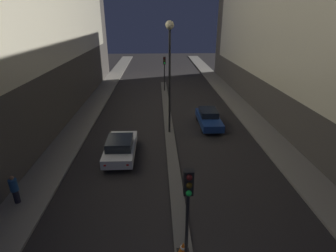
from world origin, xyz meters
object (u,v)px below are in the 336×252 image
at_px(car_left_lane, 121,147).
at_px(pedestrian_on_left_sidewalk, 14,189).
at_px(car_right_lane, 209,118).
at_px(traffic_light_mid, 164,66).
at_px(traffic_light_near, 188,199).
at_px(street_lamp, 170,54).
at_px(traffic_cone_far, 183,248).

bearing_deg(car_left_lane, pedestrian_on_left_sidewalk, -134.90).
bearing_deg(car_right_lane, traffic_light_mid, 106.80).
bearing_deg(traffic_light_near, car_right_lane, 76.02).
xyz_separation_m(traffic_light_near, traffic_light_mid, (0.00, 25.55, 0.00)).
bearing_deg(street_lamp, traffic_light_mid, 90.00).
bearing_deg(traffic_light_near, pedestrian_on_left_sidewalk, 153.48).
bearing_deg(street_lamp, traffic_cone_far, -90.21).
distance_m(traffic_light_mid, car_left_lane, 17.34).
xyz_separation_m(traffic_light_mid, traffic_cone_far, (-0.04, -24.97, -2.83)).
height_order(traffic_light_near, street_lamp, street_lamp).
relative_size(traffic_cone_far, car_left_lane, 0.13).
bearing_deg(street_lamp, traffic_light_near, -90.00).
distance_m(traffic_light_near, street_lamp, 12.89).
height_order(traffic_cone_far, pedestrian_on_left_sidewalk, pedestrian_on_left_sidewalk).
xyz_separation_m(car_left_lane, car_right_lane, (6.97, 5.25, -0.03)).
xyz_separation_m(traffic_light_near, pedestrian_on_left_sidewalk, (-8.15, 4.07, -2.30)).
height_order(street_lamp, car_left_lane, street_lamp).
relative_size(car_left_lane, pedestrian_on_left_sidewalk, 2.89).
bearing_deg(traffic_cone_far, traffic_light_mid, 89.90).
bearing_deg(pedestrian_on_left_sidewalk, traffic_light_near, -26.52).
xyz_separation_m(traffic_cone_far, car_left_lane, (-3.44, 8.18, 0.33)).
xyz_separation_m(car_left_lane, pedestrian_on_left_sidewalk, (-4.67, -4.68, 0.20)).
bearing_deg(pedestrian_on_left_sidewalk, traffic_light_mid, 69.22).
xyz_separation_m(traffic_light_near, street_lamp, (0.00, 12.51, 3.12)).
bearing_deg(traffic_light_near, street_lamp, 90.00).
relative_size(traffic_light_mid, car_right_lane, 0.92).
bearing_deg(traffic_light_near, traffic_cone_far, 94.31).
bearing_deg(traffic_cone_far, pedestrian_on_left_sidewalk, 156.69).
xyz_separation_m(street_lamp, car_right_lane, (3.49, 1.49, -5.64)).
bearing_deg(car_left_lane, traffic_cone_far, -67.16).
height_order(traffic_light_mid, pedestrian_on_left_sidewalk, traffic_light_mid).
height_order(traffic_light_mid, car_right_lane, traffic_light_mid).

